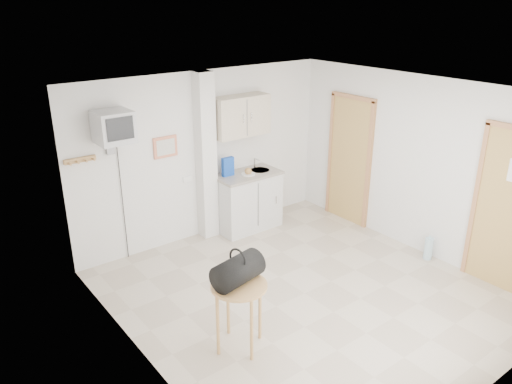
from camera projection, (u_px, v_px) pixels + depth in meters
ground at (305, 293)px, 6.23m from camera, size 4.50×4.50×0.00m
room_envelope at (319, 171)px, 5.87m from camera, size 4.24×4.54×2.55m
kitchenette at (246, 180)px, 7.74m from camera, size 1.03×0.58×2.10m
crt_television at (113, 128)px, 6.19m from camera, size 0.44×0.45×2.15m
round_table at (239, 294)px, 5.07m from camera, size 0.58×0.58×0.76m
duffel_bag at (238, 270)px, 4.99m from camera, size 0.58×0.39×0.39m
water_bottle at (428, 248)px, 7.00m from camera, size 0.12×0.12×0.36m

